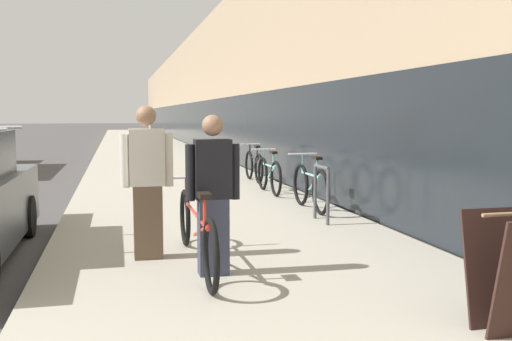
% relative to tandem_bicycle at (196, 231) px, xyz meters
% --- Properties ---
extents(sidewalk_slab, '(4.57, 70.00, 0.16)m').
position_rel_tandem_bicycle_xyz_m(sidewalk_slab, '(0.63, 19.79, -0.45)').
color(sidewalk_slab, '#A39E8E').
rests_on(sidewalk_slab, ground).
extents(storefront_facade, '(10.01, 70.00, 5.78)m').
position_rel_tandem_bicycle_xyz_m(storefront_facade, '(7.95, 27.79, 2.35)').
color(storefront_facade, tan).
rests_on(storefront_facade, ground).
extents(tandem_bicycle, '(0.52, 2.64, 0.87)m').
position_rel_tandem_bicycle_xyz_m(tandem_bicycle, '(0.00, 0.00, 0.00)').
color(tandem_bicycle, black).
rests_on(tandem_bicycle, sidewalk_slab).
extents(person_rider, '(0.54, 0.21, 1.60)m').
position_rel_tandem_bicycle_xyz_m(person_rider, '(0.13, -0.34, 0.43)').
color(person_rider, '#33384C').
rests_on(person_rider, sidewalk_slab).
extents(person_bystander, '(0.58, 0.23, 1.70)m').
position_rel_tandem_bicycle_xyz_m(person_bystander, '(-0.47, 0.48, 0.48)').
color(person_bystander, brown).
rests_on(person_bystander, sidewalk_slab).
extents(bike_rack_hoop, '(0.05, 0.60, 0.84)m').
position_rel_tandem_bicycle_xyz_m(bike_rack_hoop, '(2.16, 2.06, 0.14)').
color(bike_rack_hoop, '#4C4C51').
rests_on(bike_rack_hoop, sidewalk_slab).
extents(cruiser_bike_nearest, '(0.52, 1.75, 0.93)m').
position_rel_tandem_bicycle_xyz_m(cruiser_bike_nearest, '(2.35, 3.11, 0.02)').
color(cruiser_bike_nearest, black).
rests_on(cruiser_bike_nearest, sidewalk_slab).
extents(cruiser_bike_middle, '(0.52, 1.74, 0.88)m').
position_rel_tandem_bicycle_xyz_m(cruiser_bike_middle, '(2.21, 5.25, 0.00)').
color(cruiser_bike_middle, black).
rests_on(cruiser_bike_middle, sidewalk_slab).
extents(cruiser_bike_farthest, '(0.52, 1.70, 0.89)m').
position_rel_tandem_bicycle_xyz_m(cruiser_bike_farthest, '(2.39, 7.30, 0.00)').
color(cruiser_bike_farthest, black).
rests_on(cruiser_bike_farthest, sidewalk_slab).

